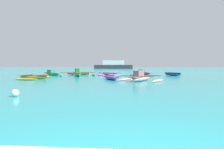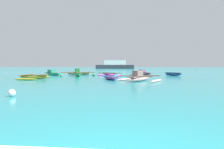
{
  "view_description": "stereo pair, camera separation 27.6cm",
  "coord_description": "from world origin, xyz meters",
  "px_view_note": "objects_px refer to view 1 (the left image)",
  "views": [
    {
      "loc": [
        -0.19,
        -2.11,
        1.47
      ],
      "look_at": [
        -2.16,
        22.36,
        0.25
      ],
      "focal_mm": 32.0,
      "sensor_mm": 36.0,
      "label": 1
    },
    {
      "loc": [
        0.08,
        -2.08,
        1.47
      ],
      "look_at": [
        -2.16,
        22.36,
        0.25
      ],
      "focal_mm": 32.0,
      "sensor_mm": 36.0,
      "label": 2
    }
  ],
  "objects_px": {
    "moored_boat_0": "(110,74)",
    "mooring_buoy_0": "(15,93)",
    "moored_boat_8": "(34,77)",
    "moored_boat_6": "(79,73)",
    "moored_boat_2": "(111,78)",
    "distant_ferry": "(113,65)",
    "moored_boat_5": "(53,73)",
    "moored_boat_7": "(143,73)",
    "moored_boat_3": "(78,74)",
    "moored_boat_1": "(173,74)",
    "moored_boat_4": "(141,78)"
  },
  "relations": [
    {
      "from": "moored_boat_4",
      "to": "mooring_buoy_0",
      "type": "bearing_deg",
      "value": 173.49
    },
    {
      "from": "moored_boat_2",
      "to": "mooring_buoy_0",
      "type": "xyz_separation_m",
      "value": [
        -3.51,
        -10.68,
        -0.0
      ]
    },
    {
      "from": "moored_boat_1",
      "to": "distant_ferry",
      "type": "distance_m",
      "value": 46.6
    },
    {
      "from": "moored_boat_1",
      "to": "distant_ferry",
      "type": "height_order",
      "value": "distant_ferry"
    },
    {
      "from": "moored_boat_0",
      "to": "moored_boat_8",
      "type": "relative_size",
      "value": 0.89
    },
    {
      "from": "moored_boat_5",
      "to": "mooring_buoy_0",
      "type": "distance_m",
      "value": 18.82
    },
    {
      "from": "moored_boat_2",
      "to": "moored_boat_5",
      "type": "xyz_separation_m",
      "value": [
        -8.76,
        7.39,
        0.1
      ]
    },
    {
      "from": "mooring_buoy_0",
      "to": "moored_boat_1",
      "type": "bearing_deg",
      "value": 58.53
    },
    {
      "from": "moored_boat_7",
      "to": "moored_boat_8",
      "type": "height_order",
      "value": "moored_boat_7"
    },
    {
      "from": "moored_boat_7",
      "to": "moored_boat_8",
      "type": "xyz_separation_m",
      "value": [
        -11.82,
        -10.35,
        -0.03
      ]
    },
    {
      "from": "moored_boat_6",
      "to": "moored_boat_7",
      "type": "bearing_deg",
      "value": 17.42
    },
    {
      "from": "moored_boat_0",
      "to": "moored_boat_6",
      "type": "distance_m",
      "value": 5.52
    },
    {
      "from": "moored_boat_2",
      "to": "moored_boat_4",
      "type": "distance_m",
      "value": 3.17
    },
    {
      "from": "moored_boat_0",
      "to": "moored_boat_5",
      "type": "bearing_deg",
      "value": 110.58
    },
    {
      "from": "moored_boat_1",
      "to": "moored_boat_8",
      "type": "height_order",
      "value": "moored_boat_8"
    },
    {
      "from": "moored_boat_4",
      "to": "mooring_buoy_0",
      "type": "relative_size",
      "value": 12.39
    },
    {
      "from": "moored_boat_5",
      "to": "moored_boat_7",
      "type": "relative_size",
      "value": 1.12
    },
    {
      "from": "moored_boat_4",
      "to": "moored_boat_5",
      "type": "height_order",
      "value": "moored_boat_4"
    },
    {
      "from": "moored_boat_1",
      "to": "moored_boat_8",
      "type": "bearing_deg",
      "value": -112.78
    },
    {
      "from": "moored_boat_0",
      "to": "moored_boat_2",
      "type": "bearing_deg",
      "value": -143.75
    },
    {
      "from": "moored_boat_2",
      "to": "moored_boat_5",
      "type": "distance_m",
      "value": 11.46
    },
    {
      "from": "distant_ferry",
      "to": "moored_boat_1",
      "type": "bearing_deg",
      "value": -76.17
    },
    {
      "from": "moored_boat_1",
      "to": "moored_boat_7",
      "type": "bearing_deg",
      "value": -179.57
    },
    {
      "from": "moored_boat_5",
      "to": "moored_boat_7",
      "type": "distance_m",
      "value": 13.07
    },
    {
      "from": "moored_boat_5",
      "to": "moored_boat_7",
      "type": "xyz_separation_m",
      "value": [
        12.65,
        3.29,
        -0.02
      ]
    },
    {
      "from": "moored_boat_6",
      "to": "moored_boat_3",
      "type": "bearing_deg",
      "value": -71.87
    },
    {
      "from": "moored_boat_0",
      "to": "moored_boat_6",
      "type": "xyz_separation_m",
      "value": [
        -4.74,
        2.82,
        -0.02
      ]
    },
    {
      "from": "moored_boat_7",
      "to": "mooring_buoy_0",
      "type": "relative_size",
      "value": 8.93
    },
    {
      "from": "moored_boat_7",
      "to": "moored_boat_8",
      "type": "bearing_deg",
      "value": -85.71
    },
    {
      "from": "moored_boat_5",
      "to": "moored_boat_8",
      "type": "xyz_separation_m",
      "value": [
        0.83,
        -7.07,
        -0.05
      ]
    },
    {
      "from": "moored_boat_2",
      "to": "moored_boat_7",
      "type": "bearing_deg",
      "value": 133.52
    },
    {
      "from": "moored_boat_2",
      "to": "distant_ferry",
      "type": "relative_size",
      "value": 0.2
    },
    {
      "from": "moored_boat_5",
      "to": "moored_boat_8",
      "type": "relative_size",
      "value": 0.89
    },
    {
      "from": "moored_boat_2",
      "to": "moored_boat_6",
      "type": "height_order",
      "value": "moored_boat_6"
    },
    {
      "from": "moored_boat_0",
      "to": "mooring_buoy_0",
      "type": "bearing_deg",
      "value": -159.82
    },
    {
      "from": "moored_boat_4",
      "to": "moored_boat_6",
      "type": "distance_m",
      "value": 13.31
    },
    {
      "from": "moored_boat_4",
      "to": "mooring_buoy_0",
      "type": "height_order",
      "value": "moored_boat_4"
    },
    {
      "from": "moored_boat_8",
      "to": "moored_boat_0",
      "type": "bearing_deg",
      "value": 37.16
    },
    {
      "from": "moored_boat_6",
      "to": "distant_ferry",
      "type": "xyz_separation_m",
      "value": [
        1.84,
        43.68,
        1.04
      ]
    },
    {
      "from": "moored_boat_0",
      "to": "moored_boat_7",
      "type": "bearing_deg",
      "value": -15.45
    },
    {
      "from": "moored_boat_2",
      "to": "moored_boat_4",
      "type": "relative_size",
      "value": 0.67
    },
    {
      "from": "moored_boat_8",
      "to": "moored_boat_7",
      "type": "bearing_deg",
      "value": 39.72
    },
    {
      "from": "moored_boat_2",
      "to": "moored_boat_8",
      "type": "xyz_separation_m",
      "value": [
        -7.93,
        0.33,
        0.05
      ]
    },
    {
      "from": "moored_boat_3",
      "to": "moored_boat_0",
      "type": "bearing_deg",
      "value": 73.62
    },
    {
      "from": "moored_boat_6",
      "to": "moored_boat_2",
      "type": "bearing_deg",
      "value": -51.82
    },
    {
      "from": "moored_boat_3",
      "to": "distant_ferry",
      "type": "height_order",
      "value": "distant_ferry"
    },
    {
      "from": "moored_boat_8",
      "to": "distant_ferry",
      "type": "xyz_separation_m",
      "value": [
        4.33,
        52.28,
        1.01
      ]
    },
    {
      "from": "moored_boat_1",
      "to": "moored_boat_6",
      "type": "distance_m",
      "value": 13.07
    },
    {
      "from": "moored_boat_4",
      "to": "moored_boat_2",
      "type": "bearing_deg",
      "value": 88.73
    },
    {
      "from": "moored_boat_4",
      "to": "moored_boat_8",
      "type": "height_order",
      "value": "moored_boat_4"
    }
  ]
}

